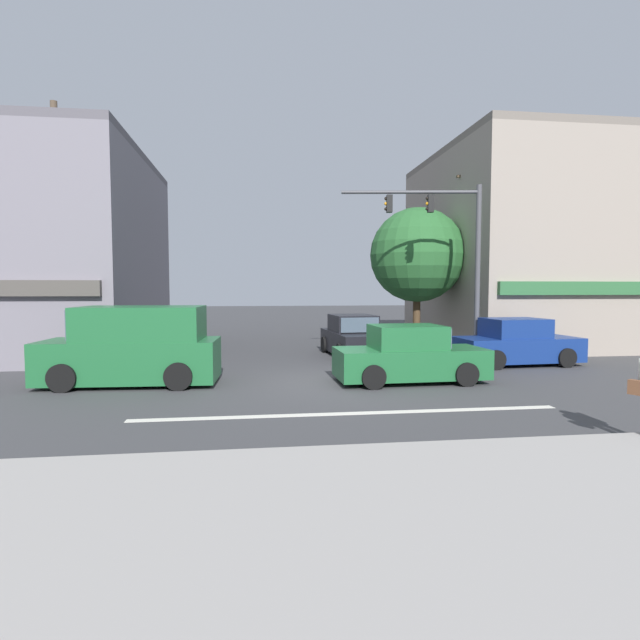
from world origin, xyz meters
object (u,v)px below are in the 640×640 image
Objects in this scene: utility_pole_near_left at (58,231)px; van_approaching_near at (134,347)px; utility_pole_far_right at (471,256)px; sedan_crossing_leftbound at (409,356)px; sedan_crossing_rightbound at (353,338)px; sedan_parked_curbside at (517,344)px; traffic_light_mast at (450,243)px; street_tree at (417,255)px.

utility_pole_near_left reaches higher than van_approaching_near.
utility_pole_near_left is 6.18m from van_approaching_near.
utility_pole_far_right reaches higher than sedan_crossing_leftbound.
sedan_crossing_rightbound and sedan_crossing_leftbound have the same top height.
sedan_crossing_rightbound is 1.01× the size of sedan_parked_curbside.
sedan_parked_curbside is (-0.27, -4.29, -3.25)m from utility_pole_far_right.
sedan_parked_curbside is 5.21m from sedan_crossing_leftbound.
van_approaching_near is at bearing -171.05° from sedan_parked_curbside.
sedan_crossing_leftbound is (-2.59, -3.60, -3.46)m from traffic_light_mast.
sedan_crossing_rightbound is 5.44m from sedan_crossing_leftbound.
sedan_crossing_leftbound is at bearing -125.34° from utility_pole_far_right.
sedan_parked_curbside is at bearing 28.96° from sedan_crossing_leftbound.
utility_pole_near_left reaches higher than utility_pole_far_right.
street_tree is 0.69× the size of utility_pole_near_left.
sedan_parked_curbside is (12.03, 1.89, -0.29)m from van_approaching_near.
sedan_crossing_leftbound is at bearing -125.71° from traffic_light_mast.
traffic_light_mast reaches higher than sedan_crossing_leftbound.
traffic_light_mast is at bearing -30.51° from sedan_crossing_rightbound.
utility_pole_far_right reaches higher than sedan_crossing_rightbound.
sedan_crossing_leftbound is at bearing -4.82° from van_approaching_near.
street_tree is 6.31m from sedan_parked_curbside.
traffic_light_mast is 5.62m from sedan_crossing_leftbound.
sedan_crossing_rightbound is at bearing 34.47° from van_approaching_near.
van_approaching_near is at bearing -49.97° from utility_pole_near_left.
utility_pole_far_right is 1.23× the size of traffic_light_mast.
utility_pole_far_right is (2.11, -0.76, -0.05)m from street_tree.
utility_pole_near_left is at bearing -171.63° from utility_pole_far_right.
sedan_parked_curbside and sedan_crossing_leftbound have the same top height.
utility_pole_near_left is at bearing -175.02° from sedan_crossing_rightbound.
van_approaching_near is (-10.06, -2.97, -3.17)m from traffic_light_mast.
utility_pole_near_left is 12.26m from sedan_crossing_leftbound.
sedan_crossing_leftbound is (10.74, -4.52, -3.81)m from utility_pole_near_left.
van_approaching_near is 1.13× the size of sedan_crossing_leftbound.
van_approaching_near is 1.12× the size of sedan_parked_curbside.
street_tree reaches higher than sedan_crossing_leftbound.
utility_pole_far_right is (15.57, 2.29, -0.56)m from utility_pole_near_left.
street_tree is at bearing 87.98° from traffic_light_mast.
sedan_crossing_rightbound is at bearing 150.28° from sedan_parked_curbside.
traffic_light_mast reaches higher than street_tree.
street_tree is at bearing 12.76° from utility_pole_near_left.
utility_pole_near_left is 1.15× the size of utility_pole_far_right.
utility_pole_near_left is 10.96m from sedan_crossing_rightbound.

